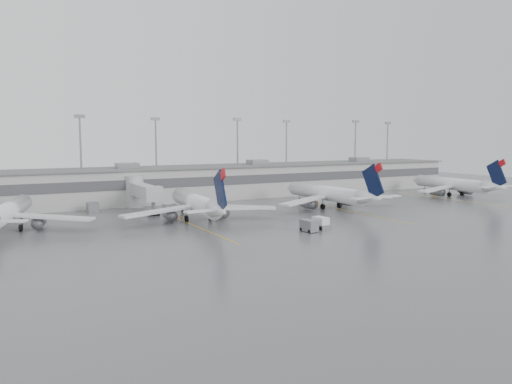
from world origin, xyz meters
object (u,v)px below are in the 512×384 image
jet_far_right (455,184)px  baggage_tug (321,224)px  jet_mid_left (197,203)px  jet_far_left (6,212)px  jet_mid_right (330,193)px

jet_far_right → baggage_tug: jet_far_right is taller
jet_mid_left → jet_far_left: bearing=176.7°
jet_far_left → jet_far_right: 105.94m
jet_far_left → jet_far_right: (105.93, -0.87, 0.03)m
jet_far_left → jet_far_right: size_ratio=0.97×
jet_mid_right → baggage_tug: (-16.25, -19.24, -2.52)m
baggage_tug → jet_far_left: bearing=149.1°
jet_mid_left → baggage_tug: 23.54m
jet_mid_right → jet_far_right: (42.83, 2.79, -0.07)m
jet_mid_left → jet_mid_right: jet_mid_left is taller
jet_mid_left → jet_far_right: jet_mid_left is taller
jet_mid_right → jet_far_right: size_ratio=1.02×
jet_far_left → jet_mid_right: 63.21m
jet_far_left → jet_mid_right: size_ratio=0.95×
jet_mid_left → baggage_tug: (15.20, -17.80, -2.52)m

